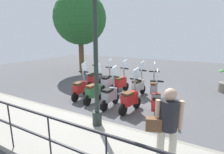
{
  "coord_description": "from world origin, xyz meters",
  "views": [
    {
      "loc": [
        -6.17,
        -3.04,
        2.61
      ],
      "look_at": [
        0.2,
        0.5,
        0.9
      ],
      "focal_mm": 28.0,
      "sensor_mm": 36.0,
      "label": 1
    }
  ],
  "objects_px": {
    "scooter_far_0": "(154,88)",
    "scooter_far_2": "(121,83)",
    "scooter_near_3": "(94,91)",
    "scooter_near_4": "(80,88)",
    "scooter_near_2": "(110,95)",
    "pedestrian_with_bag": "(167,124)",
    "scooter_far_1": "(138,86)",
    "scooter_far_3": "(107,82)",
    "tree_large": "(80,18)",
    "scooter_near_0": "(156,102)",
    "scooter_far_4": "(94,79)",
    "scooter_near_1": "(130,99)",
    "lamp_post_near": "(96,58)"
  },
  "relations": [
    {
      "from": "scooter_far_0",
      "to": "scooter_far_2",
      "type": "xyz_separation_m",
      "value": [
        0.04,
        1.57,
        0.0
      ]
    },
    {
      "from": "scooter_near_3",
      "to": "scooter_near_4",
      "type": "distance_m",
      "value": 0.72
    },
    {
      "from": "scooter_near_3",
      "to": "scooter_near_2",
      "type": "bearing_deg",
      "value": -96.21
    },
    {
      "from": "pedestrian_with_bag",
      "to": "scooter_far_1",
      "type": "relative_size",
      "value": 1.03
    },
    {
      "from": "scooter_far_1",
      "to": "scooter_far_3",
      "type": "relative_size",
      "value": 1.0
    },
    {
      "from": "scooter_near_2",
      "to": "scooter_far_2",
      "type": "bearing_deg",
      "value": 15.6
    },
    {
      "from": "scooter_near_4",
      "to": "scooter_far_2",
      "type": "relative_size",
      "value": 1.0
    },
    {
      "from": "scooter_near_2",
      "to": "scooter_far_3",
      "type": "xyz_separation_m",
      "value": [
        1.64,
        1.08,
        0.0
      ]
    },
    {
      "from": "tree_large",
      "to": "scooter_far_2",
      "type": "bearing_deg",
      "value": -122.42
    },
    {
      "from": "scooter_near_0",
      "to": "scooter_near_3",
      "type": "relative_size",
      "value": 1.0
    },
    {
      "from": "scooter_far_3",
      "to": "scooter_far_4",
      "type": "distance_m",
      "value": 0.93
    },
    {
      "from": "pedestrian_with_bag",
      "to": "scooter_far_1",
      "type": "height_order",
      "value": "pedestrian_with_bag"
    },
    {
      "from": "scooter_far_2",
      "to": "scooter_far_3",
      "type": "relative_size",
      "value": 1.0
    },
    {
      "from": "scooter_far_0",
      "to": "scooter_near_1",
      "type": "bearing_deg",
      "value": 152.29
    },
    {
      "from": "scooter_near_3",
      "to": "scooter_far_0",
      "type": "height_order",
      "value": "same"
    },
    {
      "from": "tree_large",
      "to": "lamp_post_near",
      "type": "bearing_deg",
      "value": -138.5
    },
    {
      "from": "lamp_post_near",
      "to": "tree_large",
      "type": "relative_size",
      "value": 0.76
    },
    {
      "from": "scooter_near_2",
      "to": "scooter_far_4",
      "type": "bearing_deg",
      "value": 49.47
    },
    {
      "from": "scooter_far_0",
      "to": "scooter_far_3",
      "type": "distance_m",
      "value": 2.23
    },
    {
      "from": "scooter_near_4",
      "to": "scooter_far_2",
      "type": "height_order",
      "value": "same"
    },
    {
      "from": "tree_large",
      "to": "scooter_far_3",
      "type": "distance_m",
      "value": 6.02
    },
    {
      "from": "scooter_near_2",
      "to": "scooter_far_0",
      "type": "relative_size",
      "value": 1.0
    },
    {
      "from": "pedestrian_with_bag",
      "to": "tree_large",
      "type": "xyz_separation_m",
      "value": [
        7.04,
        7.59,
        2.72
      ]
    },
    {
      "from": "scooter_near_0",
      "to": "scooter_far_1",
      "type": "xyz_separation_m",
      "value": [
        1.59,
        1.22,
        0.0
      ]
    },
    {
      "from": "tree_large",
      "to": "scooter_far_1",
      "type": "height_order",
      "value": "tree_large"
    },
    {
      "from": "scooter_near_1",
      "to": "scooter_far_1",
      "type": "height_order",
      "value": "same"
    },
    {
      "from": "scooter_far_0",
      "to": "scooter_far_4",
      "type": "xyz_separation_m",
      "value": [
        0.1,
        3.14,
        0.0
      ]
    },
    {
      "from": "pedestrian_with_bag",
      "to": "scooter_far_3",
      "type": "xyz_separation_m",
      "value": [
        3.98,
        3.6,
        -0.6
      ]
    },
    {
      "from": "lamp_post_near",
      "to": "scooter_far_2",
      "type": "xyz_separation_m",
      "value": [
        3.31,
        0.9,
        -1.57
      ]
    },
    {
      "from": "tree_large",
      "to": "scooter_near_0",
      "type": "height_order",
      "value": "tree_large"
    },
    {
      "from": "scooter_near_0",
      "to": "scooter_far_0",
      "type": "bearing_deg",
      "value": 2.64
    },
    {
      "from": "scooter_near_0",
      "to": "scooter_near_3",
      "type": "height_order",
      "value": "same"
    },
    {
      "from": "scooter_near_3",
      "to": "scooter_far_4",
      "type": "bearing_deg",
      "value": 36.91
    },
    {
      "from": "scooter_far_1",
      "to": "scooter_far_4",
      "type": "xyz_separation_m",
      "value": [
        0.11,
        2.46,
        0.0
      ]
    },
    {
      "from": "pedestrian_with_bag",
      "to": "scooter_near_2",
      "type": "distance_m",
      "value": 3.49
    },
    {
      "from": "scooter_near_3",
      "to": "scooter_far_0",
      "type": "relative_size",
      "value": 1.0
    },
    {
      "from": "scooter_near_2",
      "to": "tree_large",
      "type": "bearing_deg",
      "value": 48.93
    },
    {
      "from": "scooter_far_0",
      "to": "scooter_far_2",
      "type": "bearing_deg",
      "value": 71.69
    },
    {
      "from": "pedestrian_with_bag",
      "to": "scooter_near_1",
      "type": "xyz_separation_m",
      "value": [
        2.34,
        1.7,
        -0.6
      ]
    },
    {
      "from": "pedestrian_with_bag",
      "to": "scooter_near_2",
      "type": "bearing_deg",
      "value": 26.55
    },
    {
      "from": "lamp_post_near",
      "to": "scooter_far_3",
      "type": "height_order",
      "value": "lamp_post_near"
    },
    {
      "from": "scooter_near_4",
      "to": "scooter_near_0",
      "type": "bearing_deg",
      "value": -95.92
    },
    {
      "from": "scooter_near_2",
      "to": "scooter_far_1",
      "type": "relative_size",
      "value": 1.0
    },
    {
      "from": "lamp_post_near",
      "to": "scooter_near_0",
      "type": "height_order",
      "value": "lamp_post_near"
    },
    {
      "from": "pedestrian_with_bag",
      "to": "scooter_far_2",
      "type": "bearing_deg",
      "value": 15.22
    },
    {
      "from": "tree_large",
      "to": "scooter_near_4",
      "type": "relative_size",
      "value": 3.66
    },
    {
      "from": "lamp_post_near",
      "to": "scooter_near_4",
      "type": "xyz_separation_m",
      "value": [
        1.75,
        2.01,
        -1.57
      ]
    },
    {
      "from": "lamp_post_near",
      "to": "scooter_far_1",
      "type": "height_order",
      "value": "lamp_post_near"
    },
    {
      "from": "scooter_near_1",
      "to": "scooter_near_3",
      "type": "distance_m",
      "value": 1.65
    },
    {
      "from": "scooter_near_2",
      "to": "scooter_near_3",
      "type": "distance_m",
      "value": 0.84
    }
  ]
}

